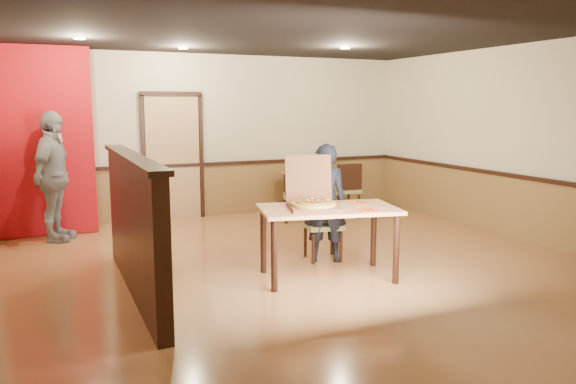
% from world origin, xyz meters
% --- Properties ---
extents(floor, '(7.00, 7.00, 0.00)m').
position_xyz_m(floor, '(0.00, 0.00, 0.00)').
color(floor, '#B57746').
rests_on(floor, ground).
extents(ceiling, '(7.00, 7.00, 0.00)m').
position_xyz_m(ceiling, '(0.00, 0.00, 2.80)').
color(ceiling, black).
rests_on(ceiling, wall_back).
extents(wall_back, '(7.00, 0.00, 7.00)m').
position_xyz_m(wall_back, '(0.00, 3.50, 1.40)').
color(wall_back, beige).
rests_on(wall_back, floor).
extents(wall_right, '(0.00, 7.00, 7.00)m').
position_xyz_m(wall_right, '(3.50, 0.00, 1.40)').
color(wall_right, beige).
rests_on(wall_right, floor).
extents(wainscot_back, '(7.00, 0.04, 0.90)m').
position_xyz_m(wainscot_back, '(0.00, 3.47, 0.45)').
color(wainscot_back, brown).
rests_on(wainscot_back, floor).
extents(chair_rail_back, '(7.00, 0.06, 0.06)m').
position_xyz_m(chair_rail_back, '(0.00, 3.45, 0.92)').
color(chair_rail_back, black).
rests_on(chair_rail_back, wall_back).
extents(wainscot_right, '(0.04, 7.00, 0.90)m').
position_xyz_m(wainscot_right, '(3.47, 0.00, 0.45)').
color(wainscot_right, brown).
rests_on(wainscot_right, floor).
extents(chair_rail_right, '(0.06, 7.00, 0.06)m').
position_xyz_m(chair_rail_right, '(3.45, 0.00, 0.92)').
color(chair_rail_right, black).
rests_on(chair_rail_right, wall_right).
extents(back_door, '(0.90, 0.06, 2.10)m').
position_xyz_m(back_door, '(-0.80, 3.46, 1.05)').
color(back_door, tan).
rests_on(back_door, wall_back).
extents(booth_partition, '(0.20, 3.10, 1.44)m').
position_xyz_m(booth_partition, '(-2.00, -0.20, 0.74)').
color(booth_partition, black).
rests_on(booth_partition, floor).
extents(red_accent_panel, '(1.60, 0.20, 2.78)m').
position_xyz_m(red_accent_panel, '(-2.90, 3.00, 1.40)').
color(red_accent_panel, '#A70B14').
rests_on(red_accent_panel, floor).
extents(spot_a, '(0.14, 0.14, 0.02)m').
position_xyz_m(spot_a, '(-2.30, 1.80, 2.78)').
color(spot_a, '#F5E9AB').
rests_on(spot_a, ceiling).
extents(spot_b, '(0.14, 0.14, 0.02)m').
position_xyz_m(spot_b, '(-0.80, 2.50, 2.78)').
color(spot_b, '#F5E9AB').
rests_on(spot_b, ceiling).
extents(spot_c, '(0.14, 0.14, 0.02)m').
position_xyz_m(spot_c, '(1.40, 1.50, 2.78)').
color(spot_c, '#F5E9AB').
rests_on(spot_c, ceiling).
extents(main_table, '(1.66, 1.16, 0.81)m').
position_xyz_m(main_table, '(0.06, -0.55, 0.70)').
color(main_table, tan).
rests_on(main_table, floor).
extents(diner_chair, '(0.50, 0.50, 0.88)m').
position_xyz_m(diner_chair, '(0.37, 0.22, 0.48)').
color(diner_chair, olive).
rests_on(diner_chair, floor).
extents(side_chair_left, '(0.56, 0.56, 0.88)m').
position_xyz_m(side_chair_left, '(1.01, 2.37, 0.48)').
color(side_chair_left, olive).
rests_on(side_chair_left, floor).
extents(side_chair_right, '(0.50, 0.50, 0.96)m').
position_xyz_m(side_chair_right, '(1.93, 2.36, 0.52)').
color(side_chair_right, olive).
rests_on(side_chair_right, floor).
extents(side_table, '(0.82, 0.82, 0.76)m').
position_xyz_m(side_table, '(1.49, 2.98, 0.58)').
color(side_table, tan).
rests_on(side_table, floor).
extents(diner, '(0.64, 0.55, 1.48)m').
position_xyz_m(diner, '(0.35, 0.07, 0.74)').
color(diner, black).
rests_on(diner, floor).
extents(passerby, '(0.84, 1.18, 1.86)m').
position_xyz_m(passerby, '(-2.70, 2.57, 0.93)').
color(passerby, gray).
rests_on(passerby, floor).
extents(pizza_box, '(0.68, 0.75, 0.56)m').
position_xyz_m(pizza_box, '(-0.11, -0.51, 0.88)').
color(pizza_box, brown).
rests_on(pizza_box, main_table).
extents(pizza, '(0.64, 0.64, 0.03)m').
position_xyz_m(pizza, '(-0.12, -0.56, 0.87)').
color(pizza, gold).
rests_on(pizza, pizza_box).
extents(napkin_near, '(0.26, 0.26, 0.01)m').
position_xyz_m(napkin_near, '(0.38, -0.90, 0.81)').
color(napkin_near, '#D0410E').
rests_on(napkin_near, main_table).
extents(napkin_far, '(0.23, 0.23, 0.01)m').
position_xyz_m(napkin_far, '(0.52, -0.42, 0.81)').
color(napkin_far, '#D0410E').
rests_on(napkin_far, main_table).
extents(condiment, '(0.05, 0.05, 0.13)m').
position_xyz_m(condiment, '(1.62, 2.96, 0.82)').
color(condiment, brown).
rests_on(condiment, side_table).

